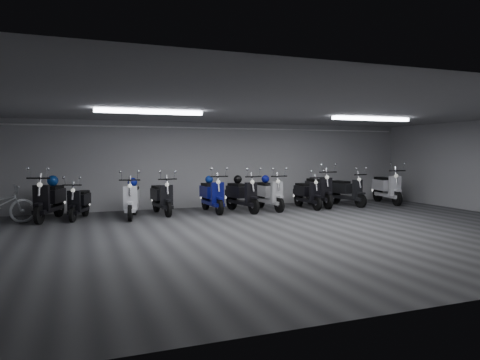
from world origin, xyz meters
name	(u,v)px	position (x,y,z in m)	size (l,w,h in m)	color
floor	(289,232)	(0.00, 0.00, -0.01)	(14.00, 10.00, 0.01)	#37373A
ceiling	(290,109)	(0.00, 0.00, 2.80)	(14.00, 10.00, 0.01)	gray
back_wall	(221,165)	(0.00, 5.00, 1.40)	(14.00, 0.01, 2.80)	#9B9B9D
front_wall	(477,189)	(0.00, -5.00, 1.40)	(14.00, 0.01, 2.80)	#9B9B9D
fluor_strip_left	(150,112)	(-3.00, 1.00, 2.74)	(2.40, 0.18, 0.08)	white
fluor_strip_right	(371,119)	(3.00, 1.00, 2.74)	(2.40, 0.18, 0.08)	white
conduit	(222,128)	(0.00, 4.92, 2.62)	(0.05, 0.05, 13.60)	white
scooter_0	(49,193)	(-5.27, 3.76, 0.73)	(0.65, 1.96, 1.46)	black
scooter_1	(79,197)	(-4.53, 3.68, 0.61)	(0.54, 1.63, 1.21)	black
scooter_2	(132,194)	(-3.14, 3.41, 0.68)	(0.61, 1.83, 1.36)	silver
scooter_3	(162,192)	(-2.24, 3.76, 0.67)	(0.60, 1.79, 1.33)	black
scooter_4	(212,189)	(-0.73, 3.67, 0.70)	(0.63, 1.88, 1.40)	navy
scooter_5	(242,189)	(0.17, 3.46, 0.69)	(0.62, 1.85, 1.38)	black
scooter_6	(269,189)	(1.09, 3.51, 0.69)	(0.61, 1.84, 1.37)	#BBBBC0
scooter_7	(308,189)	(2.44, 3.46, 0.64)	(0.57, 1.72, 1.28)	black
scooter_8	(319,185)	(3.03, 3.74, 0.74)	(0.66, 1.99, 1.48)	black
scooter_9	(347,186)	(4.03, 3.58, 0.68)	(0.61, 1.82, 1.35)	black
scooter_10	(387,183)	(5.71, 3.60, 0.74)	(0.67, 2.00, 1.49)	silver
helmet_0	(53,181)	(-5.19, 4.02, 1.05)	(0.29, 0.29, 0.29)	navy
helmet_1	(209,180)	(-0.75, 3.93, 0.99)	(0.24, 0.24, 0.24)	#0D2B96
helmet_2	(265,179)	(1.07, 3.77, 0.97)	(0.25, 0.25, 0.25)	navy
helmet_3	(238,179)	(0.11, 3.71, 0.99)	(0.26, 0.26, 0.26)	black
helmet_4	(132,182)	(-3.09, 3.66, 0.98)	(0.27, 0.27, 0.27)	navy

